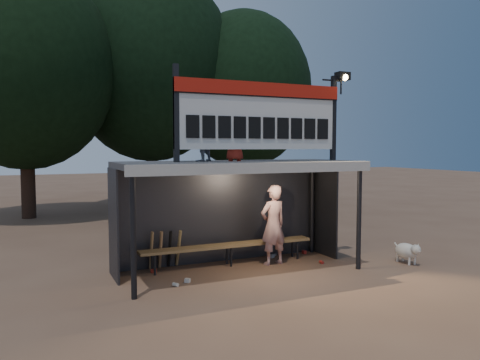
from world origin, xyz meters
The scene contains 13 objects.
ground centered at (0.00, 0.00, 0.00)m, with size 80.00×80.00×0.00m, color brown.
player centered at (0.93, 0.22, 0.89)m, with size 0.65×0.43×1.78m, color silver.
child_a centered at (-0.77, 0.19, 2.81)m, with size 0.47×0.37×0.97m, color slate.
child_b centered at (-0.04, 0.14, 2.80)m, with size 0.47×0.30×0.95m, color maroon.
dugout_shelter centered at (0.00, 0.24, 1.85)m, with size 5.10×2.08×2.32m.
scoreboard_assembly centered at (0.56, -0.01, 3.32)m, with size 4.10×0.27×1.99m.
bench centered at (0.00, 0.55, 0.43)m, with size 4.00×0.35×0.48m.
tree_left centered at (-4.00, 10.00, 5.51)m, with size 6.46×6.46×9.27m.
tree_mid centered at (1.00, 11.50, 6.17)m, with size 7.22×7.22×10.36m.
tree_right centered at (5.00, 10.50, 5.19)m, with size 6.08×6.08×8.72m.
dog centered at (3.72, -0.97, 0.28)m, with size 0.36×0.81×0.49m.
bats centered at (-1.37, 0.82, 0.43)m, with size 0.67×0.35×0.84m.
litter centered at (0.29, 0.30, 0.04)m, with size 3.91×1.47×0.08m.
Camera 1 is at (-4.02, -8.84, 2.61)m, focal length 35.00 mm.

